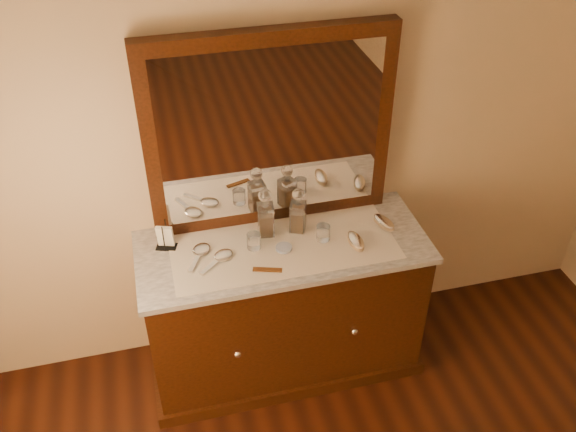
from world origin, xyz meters
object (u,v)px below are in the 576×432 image
object	(u,v)px
brush_far	(384,222)
hand_mirror_inner	(221,257)
decanter_right	(298,214)
brush_near	(356,241)
dresser_cabinet	(283,308)
napkin_rack	(165,238)
comb	(267,270)
decanter_left	(266,217)
mirror_frame	(270,132)
pin_dish	(284,248)
hand_mirror_outer	(200,252)

from	to	relation	value
brush_far	hand_mirror_inner	distance (m)	0.85
decanter_right	brush_near	bearing A→B (deg)	-37.14
dresser_cabinet	brush_near	bearing A→B (deg)	-14.60
napkin_rack	brush_far	size ratio (longest dim) A/B	0.96
dresser_cabinet	hand_mirror_inner	distance (m)	0.55
comb	decanter_right	bearing A→B (deg)	68.31
decanter_right	brush_far	size ratio (longest dim) A/B	1.60
comb	decanter_right	distance (m)	0.35
dresser_cabinet	decanter_left	distance (m)	0.56
brush_near	hand_mirror_inner	distance (m)	0.66
brush_near	decanter_right	bearing A→B (deg)	142.86
mirror_frame	decanter_left	size ratio (longest dim) A/B	4.55
hand_mirror_inner	pin_dish	bearing A→B (deg)	-0.55
mirror_frame	hand_mirror_outer	distance (m)	0.67
dresser_cabinet	brush_near	distance (m)	0.59
dresser_cabinet	brush_near	world-z (taller)	brush_near
hand_mirror_inner	brush_near	bearing A→B (deg)	-4.88
napkin_rack	hand_mirror_inner	bearing A→B (deg)	-32.70
comb	decanter_right	world-z (taller)	decanter_right
dresser_cabinet	napkin_rack	size ratio (longest dim) A/B	9.43
napkin_rack	mirror_frame	bearing A→B (deg)	12.38
comb	dresser_cabinet	bearing A→B (deg)	73.12
brush_near	pin_dish	bearing A→B (deg)	171.34
hand_mirror_outer	hand_mirror_inner	xyz separation A→B (m)	(0.09, -0.06, -0.00)
decanter_left	brush_near	xyz separation A→B (m)	(0.41, -0.20, -0.08)
mirror_frame	decanter_left	distance (m)	0.42
napkin_rack	brush_near	world-z (taller)	napkin_rack
decanter_left	mirror_frame	bearing A→B (deg)	65.95
dresser_cabinet	mirror_frame	bearing A→B (deg)	90.00
comb	hand_mirror_inner	world-z (taller)	hand_mirror_inner
decanter_right	decanter_left	bearing A→B (deg)	176.29
dresser_cabinet	mirror_frame	distance (m)	0.97
pin_dish	brush_far	xyz separation A→B (m)	(0.54, 0.06, 0.01)
brush_far	brush_near	bearing A→B (deg)	-150.21
decanter_right	brush_near	xyz separation A→B (m)	(0.24, -0.19, -0.08)
mirror_frame	decanter_right	xyz separation A→B (m)	(0.10, -0.15, -0.40)
pin_dish	brush_far	bearing A→B (deg)	5.84
brush_near	mirror_frame	bearing A→B (deg)	135.88
pin_dish	hand_mirror_outer	size ratio (longest dim) A/B	0.37
napkin_rack	hand_mirror_inner	size ratio (longest dim) A/B	0.75
mirror_frame	napkin_rack	xyz separation A→B (m)	(-0.56, -0.12, -0.44)
brush_near	brush_far	bearing A→B (deg)	29.79
decanter_right	napkin_rack	bearing A→B (deg)	177.62
napkin_rack	decanter_left	size ratio (longest dim) A/B	0.56
decanter_right	hand_mirror_outer	xyz separation A→B (m)	(-0.50, -0.06, -0.09)
decanter_right	brush_near	size ratio (longest dim) A/B	1.66
dresser_cabinet	brush_far	xyz separation A→B (m)	(0.53, 0.02, 0.46)
napkin_rack	pin_dish	bearing A→B (deg)	-16.10
brush_far	hand_mirror_inner	size ratio (longest dim) A/B	0.78
brush_near	brush_far	size ratio (longest dim) A/B	0.96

